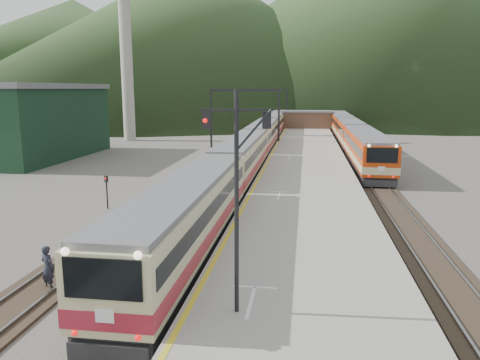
# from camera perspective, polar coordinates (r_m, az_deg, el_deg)

# --- Properties ---
(track_main) EXTENTS (2.60, 200.00, 0.23)m
(track_main) POSITION_cam_1_polar(r_m,az_deg,el_deg) (49.40, 1.57, 1.82)
(track_main) COLOR black
(track_main) RESTS_ON ground
(track_far) EXTENTS (2.60, 200.00, 0.23)m
(track_far) POSITION_cam_1_polar(r_m,az_deg,el_deg) (50.20, -4.11, 1.94)
(track_far) COLOR black
(track_far) RESTS_ON ground
(track_second) EXTENTS (2.60, 200.00, 0.23)m
(track_second) POSITION_cam_1_polar(r_m,az_deg,el_deg) (49.46, 14.93, 1.46)
(track_second) COLOR black
(track_second) RESTS_ON ground
(platform) EXTENTS (8.00, 100.00, 1.00)m
(platform) POSITION_cam_1_polar(r_m,az_deg,el_deg) (47.05, 8.09, 1.78)
(platform) COLOR gray
(platform) RESTS_ON ground
(gantry_near) EXTENTS (9.55, 0.25, 8.00)m
(gantry_near) POSITION_cam_1_polar(r_m,az_deg,el_deg) (64.04, 0.57, 8.90)
(gantry_near) COLOR black
(gantry_near) RESTS_ON ground
(gantry_far) EXTENTS (9.55, 0.25, 8.00)m
(gantry_far) POSITION_cam_1_polar(r_m,az_deg,el_deg) (88.87, 2.69, 9.50)
(gantry_far) COLOR black
(gantry_far) RESTS_ON ground
(warehouse) EXTENTS (14.50, 20.50, 8.60)m
(warehouse) POSITION_cam_1_polar(r_m,az_deg,el_deg) (60.65, -25.66, 6.50)
(warehouse) COLOR black
(warehouse) RESTS_ON ground
(smokestack) EXTENTS (1.80, 1.80, 30.00)m
(smokestack) POSITION_cam_1_polar(r_m,az_deg,el_deg) (75.94, -13.76, 16.05)
(smokestack) COLOR #9E998E
(smokestack) RESTS_ON ground
(station_shed) EXTENTS (9.40, 4.40, 3.10)m
(station_shed) POSITION_cam_1_polar(r_m,az_deg,el_deg) (86.62, 8.17, 7.36)
(station_shed) COLOR brown
(station_shed) RESTS_ON platform
(hill_a) EXTENTS (180.00, 180.00, 60.00)m
(hill_a) POSITION_cam_1_polar(r_m,az_deg,el_deg) (204.77, -5.07, 17.19)
(hill_a) COLOR #2B401D
(hill_a) RESTS_ON ground
(hill_b) EXTENTS (220.00, 220.00, 75.00)m
(hill_b) POSITION_cam_1_polar(r_m,az_deg,el_deg) (241.51, 14.50, 17.75)
(hill_b) COLOR #2B401D
(hill_b) RESTS_ON ground
(hill_d) EXTENTS (200.00, 200.00, 55.00)m
(hill_d) POSITION_cam_1_polar(r_m,az_deg,el_deg) (279.01, -19.35, 14.47)
(hill_d) COLOR #2B401D
(hill_d) RESTS_ON ground
(main_train) EXTENTS (2.80, 96.06, 3.41)m
(main_train) POSITION_cam_1_polar(r_m,az_deg,el_deg) (60.11, 2.78, 5.26)
(main_train) COLOR #BBB482
(main_train) RESTS_ON track_main
(second_train) EXTENTS (2.95, 60.52, 3.60)m
(second_train) POSITION_cam_1_polar(r_m,az_deg,el_deg) (68.66, 13.11, 5.79)
(second_train) COLOR #BB350B
(second_train) RESTS_ON track_second
(signal_mast) EXTENTS (2.16, 0.64, 6.99)m
(signal_mast) POSITION_cam_1_polar(r_m,az_deg,el_deg) (14.16, -0.43, -0.10)
(signal_mast) COLOR black
(signal_mast) RESTS_ON platform
(short_signal_a) EXTENTS (0.27, 0.23, 2.27)m
(short_signal_a) POSITION_cam_1_polar(r_m,az_deg,el_deg) (19.17, -17.00, -9.38)
(short_signal_a) COLOR black
(short_signal_a) RESTS_ON ground
(short_signal_b) EXTENTS (0.25, 0.21, 2.27)m
(short_signal_b) POSITION_cam_1_polar(r_m,az_deg,el_deg) (37.01, -5.36, 0.84)
(short_signal_b) COLOR black
(short_signal_b) RESTS_ON ground
(short_signal_c) EXTENTS (0.27, 0.24, 2.27)m
(short_signal_c) POSITION_cam_1_polar(r_m,az_deg,el_deg) (32.75, -15.95, -0.89)
(short_signal_c) COLOR black
(short_signal_c) RESTS_ON ground
(worker) EXTENTS (0.80, 0.67, 1.86)m
(worker) POSITION_cam_1_polar(r_m,az_deg,el_deg) (20.61, -22.37, -9.88)
(worker) COLOR black
(worker) RESTS_ON ground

